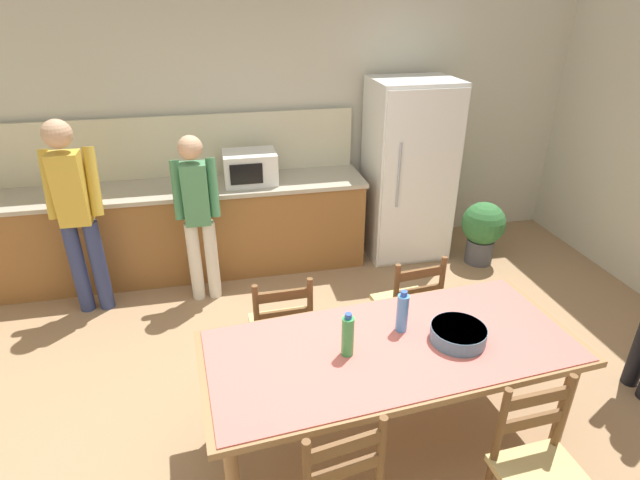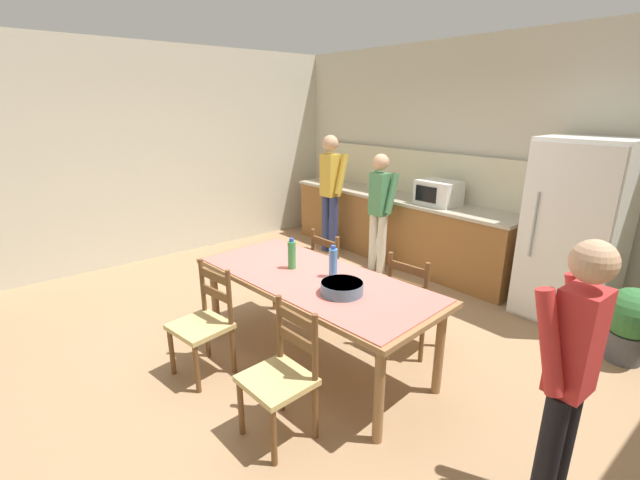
{
  "view_description": "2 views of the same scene",
  "coord_description": "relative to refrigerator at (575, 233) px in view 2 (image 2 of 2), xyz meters",
  "views": [
    {
      "loc": [
        -0.61,
        -2.41,
        2.59
      ],
      "look_at": [
        -0.03,
        0.3,
        1.19
      ],
      "focal_mm": 28.0,
      "sensor_mm": 36.0,
      "label": 1
    },
    {
      "loc": [
        2.79,
        -2.32,
        2.13
      ],
      "look_at": [
        -0.06,
        0.06,
        0.94
      ],
      "focal_mm": 24.0,
      "sensor_mm": 36.0,
      "label": 2
    }
  ],
  "objects": [
    {
      "name": "bottle_off_centre",
      "position": [
        -0.94,
        -2.34,
        -0.02
      ],
      "size": [
        0.07,
        0.07,
        0.27
      ],
      "color": "#4C8ED6",
      "rests_on": "dining_table"
    },
    {
      "name": "chair_side_near_left",
      "position": [
        -1.47,
        -3.26,
        -0.47
      ],
      "size": [
        0.48,
        0.46,
        0.91
      ],
      "rotation": [
        0.0,
        0.0,
        0.15
      ],
      "color": "brown",
      "rests_on": "ground"
    },
    {
      "name": "chair_side_far_left",
      "position": [
        -1.59,
        -1.75,
        -0.47
      ],
      "size": [
        0.43,
        0.41,
        0.91
      ],
      "rotation": [
        0.0,
        0.0,
        3.17
      ],
      "color": "brown",
      "rests_on": "ground"
    },
    {
      "name": "bottle_near_centre",
      "position": [
        -1.31,
        -2.49,
        -0.02
      ],
      "size": [
        0.07,
        0.07,
        0.27
      ],
      "color": "green",
      "rests_on": "dining_table"
    },
    {
      "name": "person_by_table",
      "position": [
        0.88,
        -2.41,
        -0.04
      ],
      "size": [
        0.28,
        0.4,
        1.55
      ],
      "rotation": [
        0.0,
        0.0,
        3.1
      ],
      "color": "black",
      "rests_on": "ground"
    },
    {
      "name": "chair_side_near_right",
      "position": [
        -0.5,
        -3.18,
        -0.47
      ],
      "size": [
        0.44,
        0.42,
        0.91
      ],
      "rotation": [
        0.0,
        0.0,
        0.05
      ],
      "color": "brown",
      "rests_on": "ground"
    },
    {
      "name": "kitchen_counter",
      "position": [
        -2.3,
        0.04,
        -0.46
      ],
      "size": [
        3.59,
        0.66,
        0.91
      ],
      "color": "brown",
      "rests_on": "ground"
    },
    {
      "name": "wall_back",
      "position": [
        -1.31,
        0.47,
        0.53
      ],
      "size": [
        6.52,
        0.12,
        2.9
      ],
      "primitive_type": "cube",
      "color": "beige",
      "rests_on": "ground"
    },
    {
      "name": "refrigerator",
      "position": [
        0.0,
        0.0,
        0.0
      ],
      "size": [
        0.82,
        0.73,
        1.83
      ],
      "color": "white",
      "rests_on": "ground"
    },
    {
      "name": "chair_side_far_right",
      "position": [
        -0.61,
        -1.68,
        -0.47
      ],
      "size": [
        0.46,
        0.44,
        0.91
      ],
      "rotation": [
        0.0,
        0.0,
        3.24
      ],
      "color": "brown",
      "rests_on": "ground"
    },
    {
      "name": "potted_plant",
      "position": [
        0.69,
        -0.43,
        -0.53
      ],
      "size": [
        0.44,
        0.44,
        0.67
      ],
      "color": "#4C4C51",
      "rests_on": "ground"
    },
    {
      "name": "person_at_counter",
      "position": [
        -2.13,
        -0.5,
        -0.05
      ],
      "size": [
        0.39,
        0.27,
        1.54
      ],
      "rotation": [
        0.0,
        0.0,
        1.57
      ],
      "color": "silver",
      "rests_on": "ground"
    },
    {
      "name": "person_at_sink",
      "position": [
        -3.1,
        -0.48,
        0.05
      ],
      "size": [
        0.43,
        0.3,
        1.71
      ],
      "rotation": [
        0.0,
        0.0,
        1.57
      ],
      "color": "navy",
      "rests_on": "ground"
    },
    {
      "name": "wall_left",
      "position": [
        -4.57,
        -2.19,
        0.53
      ],
      "size": [
        0.12,
        5.2,
        2.9
      ],
      "primitive_type": "cube",
      "color": "beige",
      "rests_on": "ground"
    },
    {
      "name": "ground_plane",
      "position": [
        -1.31,
        -2.19,
        -0.92
      ],
      "size": [
        8.32,
        8.32,
        0.0
      ],
      "primitive_type": "plane",
      "color": "#9E7A56"
    },
    {
      "name": "microwave",
      "position": [
        -1.62,
        0.02,
        0.15
      ],
      "size": [
        0.5,
        0.39,
        0.3
      ],
      "color": "white",
      "rests_on": "kitchen_counter"
    },
    {
      "name": "dining_table",
      "position": [
        -1.04,
        -2.47,
        -0.22
      ],
      "size": [
        2.23,
        1.09,
        0.77
      ],
      "rotation": [
        0.0,
        0.0,
        0.08
      ],
      "color": "olive",
      "rests_on": "ground"
    },
    {
      "name": "counter_splashback",
      "position": [
        -2.3,
        0.35,
        0.3
      ],
      "size": [
        3.55,
        0.03,
        0.6
      ],
      "primitive_type": "cube",
      "color": "beige",
      "rests_on": "kitchen_counter"
    },
    {
      "name": "serving_bowl",
      "position": [
        -0.66,
        -2.51,
        -0.09
      ],
      "size": [
        0.32,
        0.32,
        0.09
      ],
      "color": "slate",
      "rests_on": "dining_table"
    }
  ]
}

